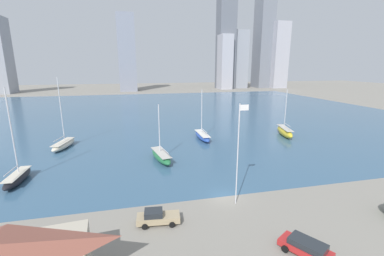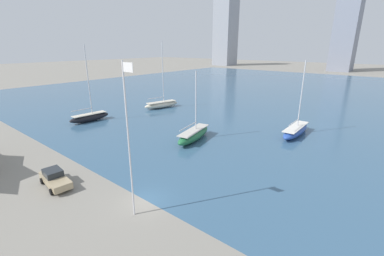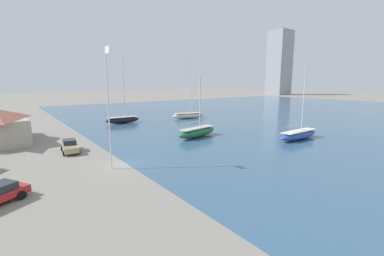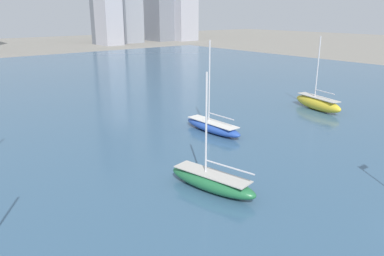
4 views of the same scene
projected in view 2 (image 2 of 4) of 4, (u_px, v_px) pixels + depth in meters
name	position (u px, v px, depth m)	size (l,w,h in m)	color
ground_plane	(146.00, 201.00, 24.78)	(500.00, 500.00, 0.00)	gray
harbor_water	(326.00, 96.00, 76.40)	(180.00, 140.00, 0.00)	#385B7A
flag_pole	(129.00, 139.00, 20.57)	(1.24, 0.14, 13.29)	silver
sailboat_green	(194.00, 135.00, 40.55)	(4.10, 9.45, 10.75)	#236B3D
sailboat_black	(90.00, 117.00, 50.86)	(2.42, 8.14, 14.70)	black
sailboat_cream	(161.00, 104.00, 62.01)	(4.43, 9.27, 15.43)	beige
sailboat_blue	(296.00, 130.00, 42.95)	(2.51, 10.07, 12.17)	#284CA8
parked_pickup_tan	(55.00, 178.00, 27.26)	(5.04, 2.48, 1.71)	tan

